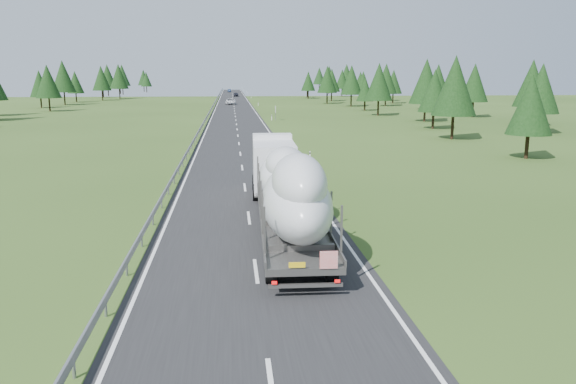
{
  "coord_description": "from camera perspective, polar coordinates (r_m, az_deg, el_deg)",
  "views": [
    {
      "loc": [
        -0.92,
        -22.41,
        8.08
      ],
      "look_at": [
        1.92,
        5.58,
        2.21
      ],
      "focal_mm": 35.0,
      "sensor_mm": 36.0,
      "label": 1
    }
  ],
  "objects": [
    {
      "name": "road_surface",
      "position": [
        122.68,
        -5.42,
        7.97
      ],
      "size": [
        10.0,
        400.0,
        0.02
      ],
      "primitive_type": "cube",
      "color": "black",
      "rests_on": "ground"
    },
    {
      "name": "marker_posts",
      "position": [
        177.72,
        -3.45,
        9.34
      ],
      "size": [
        0.13,
        350.08,
        1.0
      ],
      "color": "silver",
      "rests_on": "ground"
    },
    {
      "name": "guardrail",
      "position": [
        122.66,
        -7.92,
        8.19
      ],
      "size": [
        0.1,
        400.0,
        0.76
      ],
      "color": "slate",
      "rests_on": "ground"
    },
    {
      "name": "ground",
      "position": [
        23.84,
        -3.27,
        -8.04
      ],
      "size": [
        400.0,
        400.0,
        0.0
      ],
      "primitive_type": "plane",
      "color": "#2D4717",
      "rests_on": "ground"
    },
    {
      "name": "highway_sign",
      "position": [
        102.92,
        -1.28,
        8.3
      ],
      "size": [
        0.08,
        0.9,
        2.6
      ],
      "color": "slate",
      "rests_on": "ground"
    },
    {
      "name": "tree_line_left",
      "position": [
        154.84,
        -22.62,
        10.55
      ],
      "size": [
        16.07,
        301.9,
        12.51
      ],
      "color": "black",
      "rests_on": "ground"
    },
    {
      "name": "distant_car_blue",
      "position": [
        276.65,
        -5.97,
        10.21
      ],
      "size": [
        1.79,
        4.46,
        1.44
      ],
      "primitive_type": "imported",
      "rotation": [
        0.0,
        0.0,
        -0.06
      ],
      "color": "#16253F",
      "rests_on": "ground"
    },
    {
      "name": "distant_car_dark",
      "position": [
        219.58,
        -5.31,
        9.84
      ],
      "size": [
        1.92,
        4.64,
        1.57
      ],
      "primitive_type": "imported",
      "rotation": [
        0.0,
        0.0,
        -0.01
      ],
      "color": "black",
      "rests_on": "ground"
    },
    {
      "name": "tree_line_right",
      "position": [
        136.88,
        11.29,
        11.03
      ],
      "size": [
        27.85,
        301.8,
        12.53
      ],
      "color": "black",
      "rests_on": "ground"
    },
    {
      "name": "distant_van",
      "position": [
        159.79,
        -5.85,
        9.13
      ],
      "size": [
        2.84,
        5.95,
        1.64
      ],
      "primitive_type": "imported",
      "rotation": [
        0.0,
        0.0,
        -0.02
      ],
      "color": "silver",
      "rests_on": "ground"
    },
    {
      "name": "boat_truck",
      "position": [
        29.52,
        -0.17,
        0.94
      ],
      "size": [
        3.46,
        21.4,
        4.94
      ],
      "color": "silver",
      "rests_on": "ground"
    }
  ]
}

